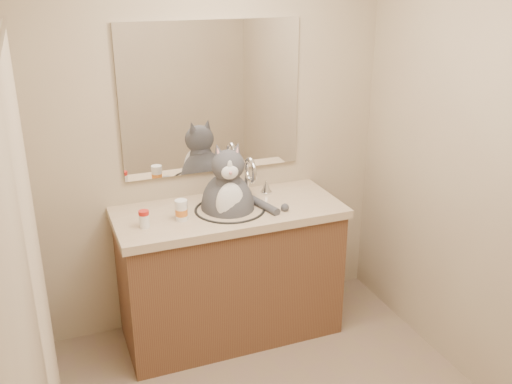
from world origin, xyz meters
TOP-DOWN VIEW (x-y plane):
  - room at (0.00, 0.00)m, footprint 2.22×2.52m
  - vanity at (0.00, 0.96)m, footprint 1.34×0.59m
  - mirror at (0.00, 1.24)m, footprint 1.10×0.02m
  - shower_curtain at (-1.05, 0.10)m, footprint 0.02×1.30m
  - cat at (-0.00, 0.97)m, footprint 0.43×0.42m
  - pill_bottle_redcap at (-0.51, 0.88)m, footprint 0.06×0.06m
  - pill_bottle_orange at (-0.30, 0.90)m, footprint 0.09×0.09m
  - grey_canister at (-0.26, 1.01)m, footprint 0.06×0.06m

SIDE VIEW (x-z plane):
  - vanity at x=0.00m, z-range -0.12..1.00m
  - grey_canister at x=-0.26m, z-range 0.85..0.92m
  - cat at x=0.00m, z-range 0.58..1.20m
  - pill_bottle_redcap at x=-0.51m, z-range 0.85..0.95m
  - pill_bottle_orange at x=-0.30m, z-range 0.85..0.97m
  - shower_curtain at x=-1.05m, z-range 0.06..2.00m
  - room at x=0.00m, z-range -0.01..2.41m
  - mirror at x=0.00m, z-range 1.00..1.90m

